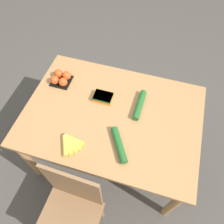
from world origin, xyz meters
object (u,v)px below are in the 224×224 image
(cucumber_near, at_px, (140,105))
(cucumber_far, at_px, (119,145))
(banana_bunch, at_px, (70,143))
(chair, at_px, (71,211))
(carrot_bag, at_px, (103,97))
(tomato_pack, at_px, (61,78))

(cucumber_near, bearing_deg, cucumber_far, 80.63)
(banana_bunch, xyz_separation_m, cucumber_far, (-0.34, -0.09, 0.01))
(chair, bearing_deg, carrot_bag, 93.33)
(carrot_bag, height_order, cucumber_near, cucumber_near)
(carrot_bag, relative_size, cucumber_near, 0.55)
(chair, xyz_separation_m, carrot_bag, (0.03, -0.84, 0.27))
(chair, distance_m, banana_bunch, 0.48)
(cucumber_far, bearing_deg, chair, 65.87)
(tomato_pack, xyz_separation_m, carrot_bag, (-0.40, 0.07, -0.02))
(chair, distance_m, carrot_bag, 0.88)
(carrot_bag, height_order, cucumber_far, cucumber_far)
(banana_bunch, bearing_deg, cucumber_near, -131.11)
(banana_bunch, xyz_separation_m, carrot_bag, (-0.10, -0.45, 0.01))
(chair, height_order, cucumber_far, chair)
(chair, height_order, banana_bunch, chair)
(tomato_pack, height_order, cucumber_near, tomato_pack)
(chair, xyz_separation_m, cucumber_near, (-0.27, -0.85, 0.27))
(banana_bunch, relative_size, carrot_bag, 1.16)
(banana_bunch, relative_size, tomato_pack, 1.08)
(banana_bunch, relative_size, cucumber_near, 0.64)
(banana_bunch, height_order, carrot_bag, carrot_bag)
(carrot_bag, distance_m, cucumber_far, 0.44)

